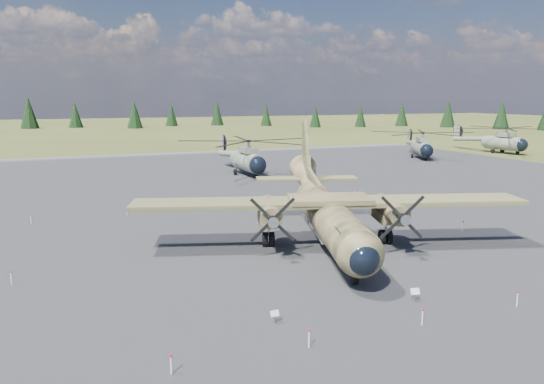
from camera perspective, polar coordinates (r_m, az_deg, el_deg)
name	(u,v)px	position (r m, az deg, el deg)	size (l,w,h in m)	color
ground	(275,254)	(37.04, 0.31, -6.64)	(500.00, 500.00, 0.00)	brown
apron	(231,222)	(46.12, -4.47, -3.28)	(120.00, 120.00, 0.04)	#5B5B60
transport_plane	(327,208)	(39.20, 5.90, -1.73)	(27.65, 24.64, 9.26)	#30371D
helicopter_near	(247,150)	(73.10, -2.68, 4.52)	(19.80, 23.12, 4.94)	gray
helicopter_mid	(422,140)	(96.72, 15.83, 5.43)	(24.49, 24.49, 4.70)	gray
helicopter_far	(504,135)	(111.26, 23.67, 5.64)	(21.82, 24.19, 4.98)	gray
info_placard_left	(275,315)	(26.04, 0.28, -13.07)	(0.44, 0.22, 0.67)	gray
info_placard_right	(415,293)	(29.54, 15.11, -10.42)	(0.51, 0.29, 0.76)	gray
barrier_fence	(269,247)	(36.66, -0.32, -5.99)	(33.12, 29.62, 0.85)	silver
treeline	(195,190)	(34.71, -8.25, 0.24)	(334.33, 342.93, 10.95)	black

